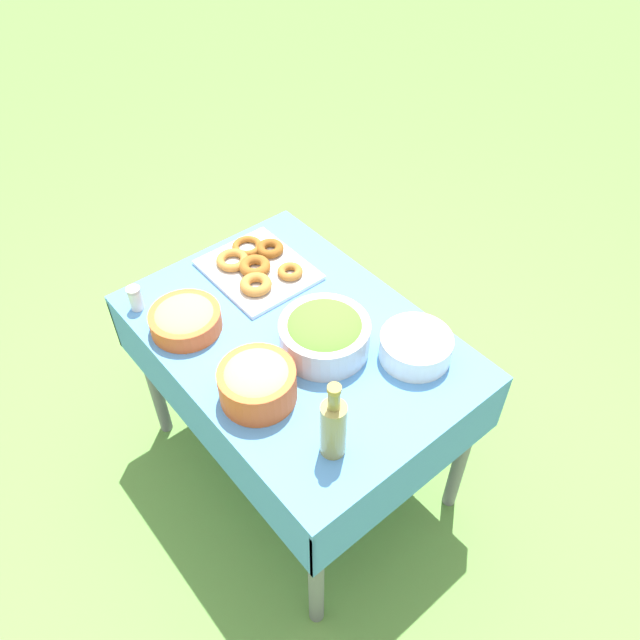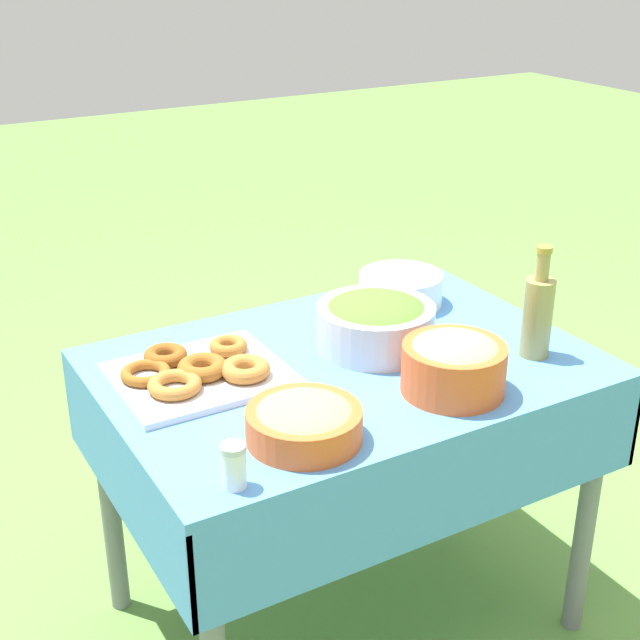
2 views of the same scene
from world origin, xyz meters
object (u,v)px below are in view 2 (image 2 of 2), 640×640
(donut_platter, at_px, (198,371))
(bread_bowl, at_px, (304,421))
(salad_bowl, at_px, (376,322))
(plate_stack, at_px, (401,289))
(olive_oil_bottle, at_px, (538,313))
(pasta_bowl, at_px, (454,363))

(donut_platter, bearing_deg, bread_bowl, -76.29)
(salad_bowl, relative_size, donut_platter, 0.76)
(plate_stack, height_order, olive_oil_bottle, olive_oil_bottle)
(plate_stack, bearing_deg, bread_bowl, -139.50)
(pasta_bowl, bearing_deg, salad_bowl, 94.87)
(salad_bowl, xyz_separation_m, olive_oil_bottle, (0.30, -0.22, 0.04))
(olive_oil_bottle, bearing_deg, salad_bowl, 143.33)
(donut_platter, height_order, olive_oil_bottle, olive_oil_bottle)
(olive_oil_bottle, bearing_deg, bread_bowl, -174.57)
(pasta_bowl, relative_size, bread_bowl, 0.98)
(donut_platter, height_order, bread_bowl, bread_bowl)
(olive_oil_bottle, bearing_deg, donut_platter, 159.34)
(pasta_bowl, bearing_deg, plate_stack, 68.50)
(salad_bowl, xyz_separation_m, pasta_bowl, (0.02, -0.27, 0.00))
(pasta_bowl, bearing_deg, bread_bowl, -177.79)
(salad_bowl, relative_size, plate_stack, 1.27)
(salad_bowl, height_order, plate_stack, salad_bowl)
(donut_platter, relative_size, plate_stack, 1.67)
(salad_bowl, distance_m, donut_platter, 0.44)
(plate_stack, height_order, bread_bowl, same)
(salad_bowl, height_order, pasta_bowl, pasta_bowl)
(pasta_bowl, xyz_separation_m, olive_oil_bottle, (0.28, 0.05, 0.04))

